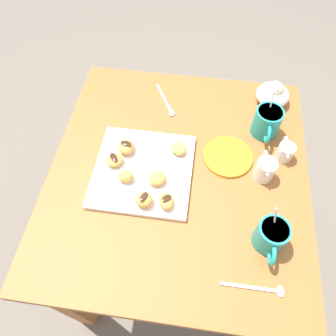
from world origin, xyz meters
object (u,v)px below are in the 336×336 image
dining_table (177,193)px  ice_cream_bowl (273,94)px  coffee_mug_teal_left (267,122)px  beignet_6 (114,160)px  beignet_4 (125,176)px  cream_pitcher_white (265,169)px  beignet_1 (127,147)px  beignet_5 (166,201)px  pastry_plate_square (143,171)px  beignet_0 (179,149)px  beignet_2 (157,178)px  saucer_orange_left (228,156)px  coffee_mug_teal_right (271,236)px  beignet_3 (144,200)px  chocolate_sauce_pitcher (286,151)px

dining_table → ice_cream_bowl: bearing=139.1°
coffee_mug_teal_left → beignet_6: (0.20, -0.46, -0.02)m
beignet_4 → cream_pitcher_white: bearing=101.0°
beignet_1 → beignet_5: bearing=41.9°
pastry_plate_square → beignet_1: bearing=-134.7°
coffee_mug_teal_left → dining_table: bearing=-54.0°
cream_pitcher_white → beignet_0: (-0.04, -0.26, -0.01)m
ice_cream_bowl → beignet_2: 0.53m
ice_cream_bowl → beignet_2: size_ratio=2.17×
beignet_4 → saucer_orange_left: bearing=113.8°
ice_cream_bowl → beignet_4: ice_cream_bowl is taller
coffee_mug_teal_left → beignet_2: 0.41m
coffee_mug_teal_right → ice_cream_bowl: size_ratio=1.21×
dining_table → pastry_plate_square: pastry_plate_square is taller
beignet_1 → beignet_3: 0.19m
dining_table → pastry_plate_square: size_ratio=2.90×
beignet_6 → beignet_3: bearing=43.1°
beignet_2 → beignet_1: bearing=-130.8°
coffee_mug_teal_right → beignet_0: 0.37m
coffee_mug_teal_left → coffee_mug_teal_right: size_ratio=1.07×
beignet_5 → dining_table: bearing=170.6°
pastry_plate_square → beignet_0: 0.13m
coffee_mug_teal_right → chocolate_sauce_pitcher: coffee_mug_teal_right is taller
beignet_1 → beignet_2: bearing=49.2°
beignet_0 → beignet_5: (0.19, -0.01, 0.00)m
dining_table → coffee_mug_teal_left: 0.39m
dining_table → beignet_6: size_ratio=16.27×
pastry_plate_square → beignet_3: 0.12m
saucer_orange_left → beignet_3: size_ratio=3.14×
saucer_orange_left → cream_pitcher_white: bearing=63.7°
chocolate_sauce_pitcher → beignet_5: 0.41m
dining_table → coffee_mug_teal_left: bearing=126.0°
coffee_mug_teal_left → coffee_mug_teal_right: 0.39m
cream_pitcher_white → chocolate_sauce_pitcher: bearing=140.0°
chocolate_sauce_pitcher → beignet_3: 0.47m
pastry_plate_square → ice_cream_bowl: (-0.36, 0.40, 0.03)m
chocolate_sauce_pitcher → beignet_6: size_ratio=1.73×
cream_pitcher_white → beignet_3: size_ratio=2.09×
dining_table → beignet_3: bearing=-32.0°
beignet_0 → beignet_3: (0.19, -0.07, 0.00)m
beignet_1 → beignet_6: size_ratio=1.04×
saucer_orange_left → beignet_0: (0.01, -0.16, 0.03)m
chocolate_sauce_pitcher → ice_cream_bowl: bearing=-172.6°
pastry_plate_square → beignet_5: size_ratio=5.34×
ice_cream_bowl → beignet_3: 0.60m
beignet_2 → beignet_5: size_ratio=0.96×
chocolate_sauce_pitcher → beignet_5: bearing=-57.1°
beignet_1 → beignet_2: beignet_1 is taller
dining_table → ice_cream_bowl: ice_cream_bowl is taller
pastry_plate_square → beignet_5: beignet_5 is taller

